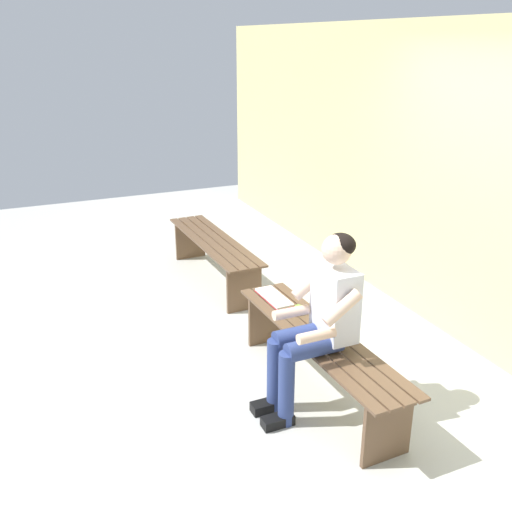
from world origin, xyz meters
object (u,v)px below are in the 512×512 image
(apple, at_px, (298,309))
(book_open, at_px, (274,298))
(person_seated, at_px, (319,317))
(bench_near, at_px, (319,348))
(bench_far, at_px, (214,250))

(apple, distance_m, book_open, 0.33)
(book_open, bearing_deg, apple, -172.01)
(apple, height_order, book_open, apple)
(person_seated, xyz_separation_m, apple, (0.51, -0.12, -0.20))
(person_seated, relative_size, book_open, 3.07)
(bench_near, bearing_deg, bench_far, 0.00)
(apple, bearing_deg, bench_near, 177.38)
(bench_near, bearing_deg, person_seated, 146.65)
(bench_near, xyz_separation_m, person_seated, (-0.16, 0.10, 0.34))
(bench_far, bearing_deg, apple, -179.51)
(bench_near, xyz_separation_m, apple, (0.35, -0.02, 0.15))
(bench_near, height_order, book_open, book_open)
(bench_near, distance_m, apple, 0.38)
(bench_far, height_order, apple, apple)
(bench_near, xyz_separation_m, book_open, (0.67, 0.04, 0.12))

